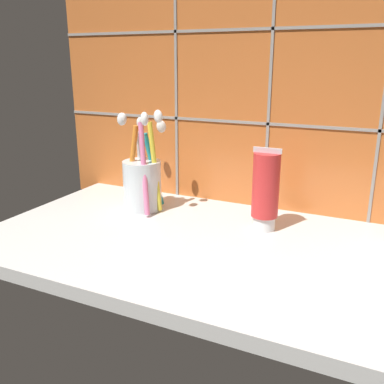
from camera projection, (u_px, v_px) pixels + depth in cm
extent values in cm
cube|color=silver|center=(216.00, 249.00, 63.57)|extent=(71.63, 38.39, 2.00)
cube|color=#C6662D|center=(261.00, 91.00, 73.91)|extent=(81.63, 1.50, 45.60)
cube|color=gray|center=(258.00, 123.00, 74.79)|extent=(81.63, 0.24, 0.50)
cube|color=gray|center=(262.00, 29.00, 70.21)|extent=(81.63, 0.24, 0.50)
cube|color=gray|center=(176.00, 89.00, 79.80)|extent=(0.50, 0.24, 45.60)
cube|color=gray|center=(270.00, 92.00, 72.44)|extent=(0.50, 0.24, 45.60)
cube|color=gray|center=(384.00, 95.00, 65.07)|extent=(0.50, 0.24, 45.60)
cylinder|color=silver|center=(142.00, 185.00, 76.46)|extent=(6.81, 6.81, 8.89)
cylinder|color=yellow|center=(155.00, 167.00, 74.35)|extent=(3.09, 1.71, 15.56)
ellipsoid|color=white|center=(158.00, 116.00, 70.99)|extent=(2.26, 1.81, 2.40)
cylinder|color=teal|center=(154.00, 170.00, 76.86)|extent=(3.28, 3.14, 13.46)
ellipsoid|color=white|center=(161.00, 126.00, 75.04)|extent=(2.43, 2.38, 2.50)
cylinder|color=white|center=(141.00, 167.00, 78.45)|extent=(3.36, 5.17, 13.72)
ellipsoid|color=white|center=(140.00, 123.00, 78.66)|extent=(2.24, 2.65, 2.63)
cylinder|color=orange|center=(131.00, 167.00, 75.58)|extent=(3.31, 1.74, 14.87)
ellipsoid|color=white|center=(122.00, 119.00, 73.30)|extent=(2.29, 1.80, 2.43)
cylinder|color=pink|center=(144.00, 169.00, 72.84)|extent=(3.64, 3.87, 15.64)
ellipsoid|color=white|center=(145.00, 119.00, 68.40)|extent=(2.40, 2.46, 2.52)
cylinder|color=white|center=(264.00, 222.00, 68.17)|extent=(3.57, 3.57, 2.24)
cylinder|color=red|center=(266.00, 185.00, 66.33)|extent=(4.20, 4.20, 10.18)
cube|color=silver|center=(268.00, 150.00, 64.71)|extent=(4.41, 0.36, 0.80)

